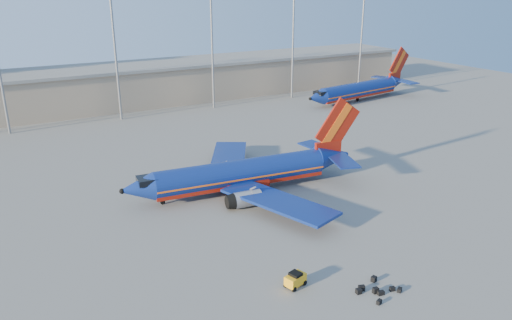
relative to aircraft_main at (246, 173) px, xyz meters
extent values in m
plane|color=slate|center=(0.46, -2.56, -2.36)|extent=(220.00, 220.00, 0.00)
cube|color=gray|center=(10.46, 55.44, 1.64)|extent=(120.00, 15.00, 8.00)
cube|color=slate|center=(10.46, 55.44, 5.84)|extent=(122.00, 16.00, 0.60)
cylinder|color=gray|center=(-4.54, 43.44, 11.64)|extent=(0.44, 0.44, 28.00)
cylinder|color=gray|center=(15.46, 43.44, 11.64)|extent=(0.44, 0.44, 28.00)
cylinder|color=gray|center=(35.46, 43.44, 11.64)|extent=(0.44, 0.44, 28.00)
cylinder|color=gray|center=(55.46, 43.44, 11.64)|extent=(0.44, 0.44, 28.00)
cylinder|color=navy|center=(-0.78, 0.08, 0.15)|extent=(22.51, 5.71, 3.43)
cube|color=maroon|center=(-0.78, 0.08, -0.73)|extent=(22.45, 5.06, 1.21)
cube|color=orange|center=(-0.78, 0.08, -0.08)|extent=(22.52, 5.74, 0.20)
cone|color=navy|center=(-13.80, 1.43, 0.15)|extent=(4.23, 3.82, 3.43)
cube|color=black|center=(-12.60, 1.30, 1.03)|extent=(2.46, 2.63, 0.74)
cone|color=navy|center=(12.70, -1.31, 0.47)|extent=(5.15, 3.91, 3.43)
cube|color=maroon|center=(11.96, -1.24, 1.73)|extent=(3.93, 0.91, 2.04)
cube|color=maroon|center=(13.26, -1.37, 4.98)|extent=(6.81, 1.00, 7.41)
cube|color=orange|center=(13.07, -1.35, 4.98)|extent=(4.55, 0.85, 5.81)
cube|color=navy|center=(12.66, 1.86, 0.98)|extent=(3.40, 6.20, 0.20)
cube|color=navy|center=(12.01, -4.41, 0.98)|extent=(4.48, 6.51, 0.20)
cube|color=navy|center=(1.45, 8.06, -0.69)|extent=(11.20, 14.79, 0.32)
cube|color=navy|center=(-0.23, -8.19, -0.69)|extent=(8.88, 15.12, 0.32)
cube|color=maroon|center=(-0.32, 0.03, -1.10)|extent=(5.91, 4.17, 0.93)
cylinder|color=gray|center=(-1.39, 5.00, -1.29)|extent=(3.52, 2.28, 1.95)
cylinder|color=gray|center=(-2.38, -4.61, -1.29)|extent=(3.52, 2.28, 1.95)
cylinder|color=gray|center=(-10.93, 1.13, -1.85)|extent=(0.24, 0.24, 1.02)
cylinder|color=black|center=(-10.93, 1.13, -2.06)|extent=(0.61, 0.29, 0.59)
cylinder|color=black|center=(0.86, 2.34, -1.97)|extent=(0.83, 0.59, 0.78)
cylinder|color=black|center=(0.36, -2.46, -1.97)|extent=(0.83, 0.59, 0.78)
cylinder|color=navy|center=(46.58, 33.17, 0.16)|extent=(22.60, 6.69, 3.44)
cube|color=maroon|center=(46.58, 33.17, -0.73)|extent=(22.50, 6.04, 1.21)
cube|color=orange|center=(46.58, 33.17, -0.08)|extent=(22.60, 6.72, 0.20)
cone|color=navy|center=(33.60, 31.25, 0.16)|extent=(4.37, 3.98, 3.44)
cube|color=black|center=(34.80, 31.42, 1.04)|extent=(2.56, 2.72, 0.74)
cone|color=navy|center=(60.02, 35.17, 0.48)|extent=(5.29, 4.12, 3.44)
cube|color=maroon|center=(59.28, 35.06, 1.74)|extent=(3.94, 1.08, 2.05)
cube|color=maroon|center=(60.57, 35.25, 4.99)|extent=(6.80, 1.30, 7.42)
cube|color=orange|center=(60.38, 35.22, 4.99)|extent=(4.55, 1.05, 5.82)
cube|color=navy|center=(59.18, 38.24, 0.99)|extent=(4.70, 6.56, 0.20)
cube|color=navy|center=(60.11, 31.99, 0.99)|extent=(3.15, 6.12, 0.20)
cylinder|color=black|center=(46.58, 33.17, -1.94)|extent=(0.74, 0.74, 0.84)
cube|color=#FAAA16|center=(-6.53, -21.20, -1.69)|extent=(2.11, 1.56, 0.90)
cube|color=black|center=(-6.53, -21.20, -1.15)|extent=(1.14, 1.20, 0.31)
cylinder|color=black|center=(-7.35, -20.93, -2.12)|extent=(0.49, 0.29, 0.47)
cylinder|color=black|center=(-7.08, -21.88, -2.12)|extent=(0.49, 0.29, 0.47)
cylinder|color=black|center=(-5.98, -20.53, -2.12)|extent=(0.49, 0.29, 0.47)
cylinder|color=black|center=(-5.70, -21.48, -2.12)|extent=(0.49, 0.29, 0.47)
cube|color=black|center=(-1.85, -26.81, -2.16)|extent=(0.56, 0.45, 0.38)
cube|color=black|center=(0.45, -25.94, -2.17)|extent=(0.53, 0.42, 0.38)
cube|color=black|center=(0.90, -26.37, -2.17)|extent=(0.60, 0.54, 0.37)
cube|color=black|center=(-1.89, -24.63, -2.10)|extent=(0.65, 0.51, 0.52)
cube|color=black|center=(-1.05, -25.49, -2.10)|extent=(0.54, 0.43, 0.52)
cube|color=black|center=(-0.83, -25.92, -2.17)|extent=(0.64, 0.44, 0.37)
cube|color=black|center=(-2.37, -24.83, -2.13)|extent=(0.52, 0.46, 0.46)
cube|color=black|center=(0.04, -24.06, -2.11)|extent=(0.55, 0.52, 0.50)
camera|label=1|loc=(-28.12, -52.47, 23.00)|focal=35.00mm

